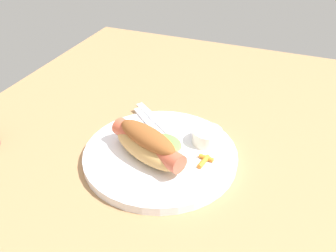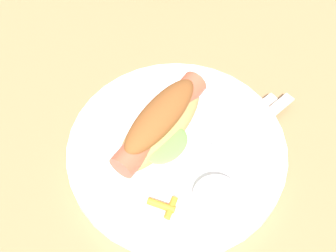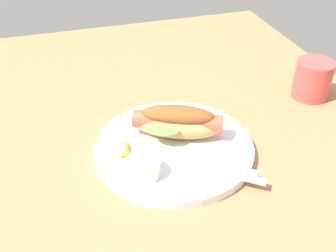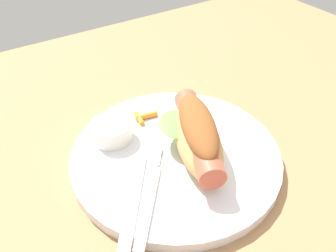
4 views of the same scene
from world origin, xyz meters
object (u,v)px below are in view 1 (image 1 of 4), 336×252
fork (151,125)px  knife (156,120)px  carrot_garnish (205,160)px  sauce_ramekin (207,136)px  hot_dog (148,144)px  plate (159,155)px

fork → knife: same height
fork → knife: 2.20cm
carrot_garnish → sauce_ramekin: bearing=-166.9°
fork → knife: size_ratio=0.81×
carrot_garnish → hot_dog: bearing=-75.5°
plate → hot_dog: bearing=-23.1°
sauce_ramekin → fork: bearing=-94.6°
hot_dog → fork: bearing=135.2°
plate → sauce_ramekin: 9.60cm
hot_dog → sauce_ramekin: hot_dog is taller
sauce_ramekin → carrot_garnish: sauce_ramekin is taller
sauce_ramekin → fork: (-0.96, -11.84, -1.12)cm
plate → sauce_ramekin: sauce_ramekin is taller
plate → hot_dog: 4.51cm
knife → carrot_garnish: 15.72cm
knife → fork: bearing=-58.0°
plate → hot_dog: (2.34, -1.00, 3.72)cm
hot_dog → carrot_garnish: bearing=38.6°
fork → knife: bearing=125.2°
hot_dog → plate: bearing=91.0°
fork → carrot_garnish: size_ratio=3.47×
plate → knife: bearing=-154.3°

